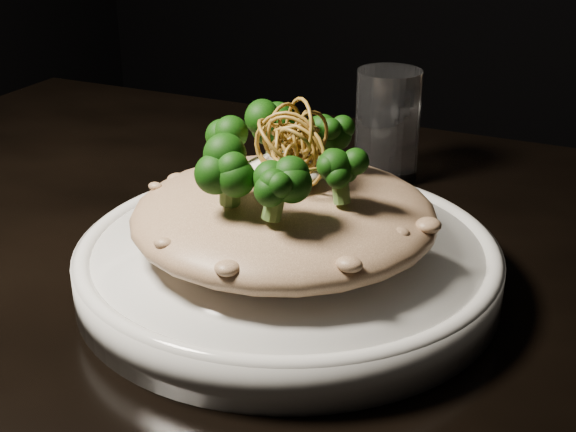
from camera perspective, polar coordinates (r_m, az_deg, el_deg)
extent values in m
cube|color=black|center=(0.60, -0.16, -6.44)|extent=(1.10, 0.80, 0.04)
cylinder|color=black|center=(1.26, -13.83, -9.21)|extent=(0.05, 0.05, 0.71)
cylinder|color=silver|center=(0.58, 0.00, -3.51)|extent=(0.31, 0.31, 0.03)
ellipsoid|color=brown|center=(0.57, -0.27, 0.06)|extent=(0.22, 0.22, 0.05)
ellipsoid|color=white|center=(0.56, -0.25, 3.31)|extent=(0.06, 0.06, 0.02)
cylinder|color=silver|center=(0.77, 7.07, 6.37)|extent=(0.08, 0.08, 0.11)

